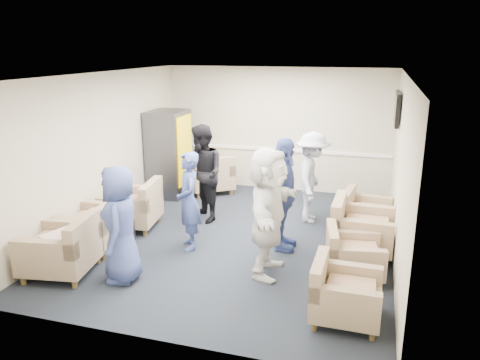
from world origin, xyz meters
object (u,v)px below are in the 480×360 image
(armchair_right_midnear, at_px, (350,256))
(armchair_right_midfar, at_px, (358,231))
(person_mid_left, at_px, (189,201))
(armchair_left_near, at_px, (64,250))
(person_front_right, at_px, (268,212))
(armchair_right_near, at_px, (342,295))
(armchair_corner, at_px, (211,177))
(armchair_left_far, at_px, (135,208))
(person_back_left, at_px, (202,174))
(person_mid_right, at_px, (283,195))
(armchair_right_far, at_px, (363,215))
(person_back_right, at_px, (312,178))
(person_front_left, at_px, (120,224))
(vending_machine, at_px, (169,153))
(armchair_left_mid, at_px, (97,228))

(armchair_right_midnear, bearing_deg, armchair_right_midfar, -13.47)
(armchair_right_midfar, distance_m, person_mid_left, 2.68)
(armchair_left_near, distance_m, person_front_right, 2.91)
(armchair_right_near, xyz_separation_m, armchair_corner, (-3.17, 4.27, 0.05))
(armchair_left_far, height_order, person_back_left, person_back_left)
(armchair_right_midnear, height_order, person_mid_right, person_mid_right)
(person_mid_left, bearing_deg, armchair_left_far, -142.97)
(armchair_right_far, relative_size, person_back_right, 0.53)
(armchair_right_midfar, bearing_deg, person_back_left, 78.48)
(armchair_right_far, relative_size, person_back_left, 0.49)
(armchair_right_midnear, relative_size, person_front_left, 0.54)
(vending_machine, distance_m, person_mid_left, 2.88)
(armchair_right_midfar, bearing_deg, person_front_left, 122.02)
(person_mid_left, bearing_deg, person_mid_right, 75.11)
(armchair_right_near, height_order, person_front_left, person_front_left)
(armchair_right_midnear, relative_size, armchair_right_far, 1.00)
(armchair_left_near, distance_m, person_mid_right, 3.30)
(armchair_left_near, xyz_separation_m, armchair_right_far, (3.97, 2.82, -0.05))
(vending_machine, xyz_separation_m, person_mid_left, (1.47, -2.47, -0.13))
(armchair_right_midfar, bearing_deg, armchair_right_far, -1.25)
(armchair_right_far, bearing_deg, armchair_left_near, 132.71)
(person_back_right, xyz_separation_m, person_mid_right, (-0.26, -1.35, 0.06))
(armchair_left_far, xyz_separation_m, armchair_right_far, (3.90, 0.93, -0.05))
(armchair_right_far, bearing_deg, person_front_left, 138.54)
(armchair_left_mid, bearing_deg, person_back_left, 143.76)
(armchair_left_mid, distance_m, vending_machine, 2.98)
(armchair_right_near, bearing_deg, armchair_corner, 37.22)
(vending_machine, xyz_separation_m, person_back_right, (3.15, -0.74, -0.08))
(person_front_left, bearing_deg, person_mid_left, 139.51)
(armchair_left_near, height_order, armchair_left_far, armchair_left_near)
(person_mid_left, bearing_deg, armchair_corner, 163.58)
(person_front_right, bearing_deg, armchair_left_mid, 88.55)
(armchair_left_mid, xyz_separation_m, armchair_left_far, (0.13, 0.99, 0.01))
(person_mid_left, height_order, person_front_right, person_front_right)
(armchair_left_near, xyz_separation_m, person_mid_right, (2.77, 1.72, 0.54))
(armchair_right_midfar, bearing_deg, armchair_left_far, 91.72)
(armchair_left_mid, xyz_separation_m, armchair_right_near, (3.89, -0.96, -0.04))
(armchair_left_mid, height_order, vending_machine, vending_machine)
(person_mid_left, xyz_separation_m, person_back_left, (-0.23, 1.21, 0.11))
(armchair_right_midnear, relative_size, person_mid_right, 0.49)
(person_back_left, xyz_separation_m, person_mid_right, (1.66, -0.84, 0.01))
(armchair_right_midfar, distance_m, vending_machine, 4.52)
(armchair_right_near, relative_size, person_mid_left, 0.51)
(person_front_left, height_order, person_front_right, person_front_right)
(armchair_right_far, xyz_separation_m, person_front_right, (-1.24, -1.98, 0.60))
(armchair_right_midfar, relative_size, person_front_right, 0.51)
(vending_machine, relative_size, person_mid_left, 1.17)
(vending_machine, height_order, person_front_right, person_front_right)
(vending_machine, relative_size, person_back_right, 1.10)
(armchair_left_far, distance_m, armchair_right_near, 4.25)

